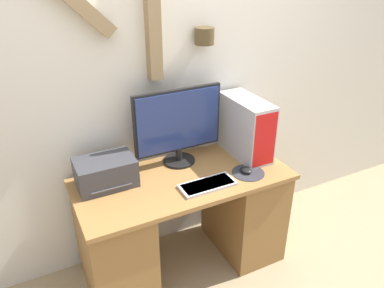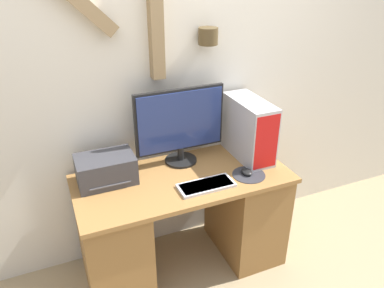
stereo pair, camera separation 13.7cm
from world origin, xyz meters
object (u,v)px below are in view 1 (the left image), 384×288
(monitor, at_px, (178,124))
(printer, at_px, (106,172))
(keyboard, at_px, (208,185))
(computer_tower, at_px, (246,128))
(mouse, at_px, (246,170))

(monitor, xyz_separation_m, printer, (-0.52, -0.06, -0.20))
(keyboard, height_order, printer, printer)
(monitor, xyz_separation_m, keyboard, (0.03, -0.36, -0.27))
(computer_tower, distance_m, printer, 1.00)
(mouse, relative_size, computer_tower, 0.21)
(keyboard, bearing_deg, monitor, 94.43)
(monitor, relative_size, mouse, 6.60)
(keyboard, relative_size, mouse, 3.79)
(monitor, distance_m, keyboard, 0.45)
(keyboard, relative_size, printer, 0.99)
(monitor, height_order, mouse, monitor)
(monitor, bearing_deg, mouse, -44.85)
(monitor, bearing_deg, keyboard, -85.57)
(computer_tower, bearing_deg, printer, 176.98)
(mouse, distance_m, computer_tower, 0.32)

